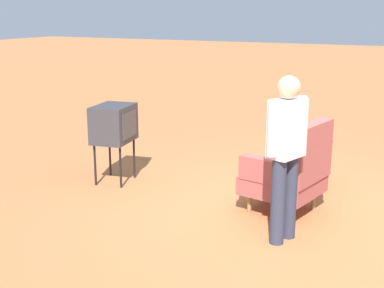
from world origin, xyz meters
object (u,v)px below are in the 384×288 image
(flower_vase, at_px, (316,131))
(armchair, at_px, (291,171))
(tv_on_stand, at_px, (114,124))
(soda_can_red, at_px, (282,139))
(bottle_wine_green, at_px, (297,126))
(person_standing, at_px, (286,149))
(side_table, at_px, (306,149))

(flower_vase, bearing_deg, armchair, -1.18)
(tv_on_stand, relative_size, soda_can_red, 8.44)
(tv_on_stand, bearing_deg, soda_can_red, 107.28)
(armchair, height_order, tv_on_stand, armchair)
(armchair, relative_size, tv_on_stand, 1.03)
(bottle_wine_green, bearing_deg, person_standing, 12.64)
(bottle_wine_green, bearing_deg, tv_on_stand, -65.06)
(tv_on_stand, relative_size, bottle_wine_green, 3.22)
(tv_on_stand, distance_m, bottle_wine_green, 2.37)
(armchair, bearing_deg, bottle_wine_green, -166.55)
(tv_on_stand, height_order, flower_vase, tv_on_stand)
(person_standing, bearing_deg, bottle_wine_green, -167.36)
(side_table, xyz_separation_m, person_standing, (1.66, 0.24, 0.42))
(tv_on_stand, distance_m, person_standing, 2.67)
(bottle_wine_green, xyz_separation_m, flower_vase, (0.10, 0.27, -0.01))
(bottle_wine_green, bearing_deg, soda_can_red, -12.36)
(armchair, xyz_separation_m, flower_vase, (-0.94, 0.02, 0.26))
(armchair, height_order, soda_can_red, armchair)
(side_table, height_order, person_standing, person_standing)
(side_table, xyz_separation_m, flower_vase, (-0.02, 0.11, 0.24))
(bottle_wine_green, distance_m, flower_vase, 0.29)
(person_standing, relative_size, soda_can_red, 13.44)
(side_table, relative_size, soda_can_red, 4.99)
(tv_on_stand, height_order, soda_can_red, tv_on_stand)
(tv_on_stand, height_order, person_standing, person_standing)
(bottle_wine_green, xyz_separation_m, soda_can_red, (0.36, -0.08, -0.10))
(person_standing, bearing_deg, soda_can_red, -161.50)
(side_table, relative_size, flower_vase, 2.30)
(person_standing, xyz_separation_m, bottle_wine_green, (-1.78, -0.40, -0.17))
(soda_can_red, relative_size, flower_vase, 0.46)
(person_standing, height_order, flower_vase, person_standing)
(armchair, xyz_separation_m, bottle_wine_green, (-1.04, -0.25, 0.27))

